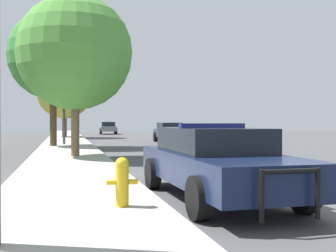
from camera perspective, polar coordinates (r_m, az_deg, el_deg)
ground_plane at (r=9.78m, az=19.19°, el=-8.29°), size 110.00×110.00×0.00m
sidewalk_left at (r=8.21m, az=-12.62°, el=-9.52°), size 3.00×110.00×0.13m
police_car at (r=8.26m, az=6.46°, el=-4.69°), size 2.13×5.21×1.47m
fire_hydrant at (r=6.91m, az=-6.24°, el=-7.32°), size 0.51×0.22×0.80m
traffic_light at (r=26.19m, az=-11.14°, el=4.69°), size 3.10×0.35×4.59m
car_background_distant at (r=49.87m, az=-8.10°, el=-0.22°), size 2.19×4.40×1.44m
car_background_oncoming at (r=30.19m, az=0.26°, el=-0.78°), size 2.03×4.49×1.41m
tree_sidewalk_near at (r=17.26m, az=-12.48°, el=9.65°), size 4.54×4.54×6.37m
tree_sidewalk_far at (r=38.99m, az=-13.86°, el=4.55°), size 4.88×4.88×6.50m
tree_sidewalk_mid at (r=24.77m, az=-15.30°, el=9.20°), size 5.00×5.00×7.59m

